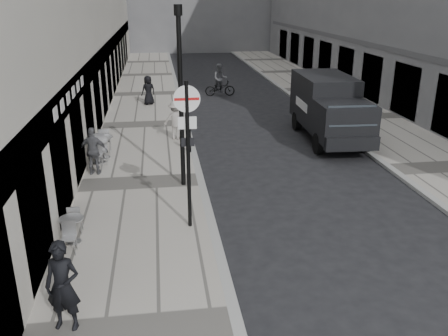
# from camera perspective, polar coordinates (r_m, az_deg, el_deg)

# --- Properties ---
(sidewalk) EXTENTS (4.00, 60.00, 0.12)m
(sidewalk) POSITION_cam_1_polar(r_m,az_deg,el_deg) (23.45, -9.49, 5.10)
(sidewalk) COLOR #A09990
(sidewalk) RESTS_ON ground
(far_sidewalk) EXTENTS (4.00, 60.00, 0.12)m
(far_sidewalk) POSITION_cam_1_polar(r_m,az_deg,el_deg) (25.60, 16.06, 5.86)
(far_sidewalk) COLOR #A09990
(far_sidewalk) RESTS_ON ground
(walking_man) EXTENTS (0.73, 0.56, 1.80)m
(walking_man) POSITION_cam_1_polar(r_m,az_deg,el_deg) (9.43, -18.82, -13.31)
(walking_man) COLOR black
(walking_man) RESTS_ON sidewalk
(sign_post) EXTENTS (0.68, 0.10, 3.95)m
(sign_post) POSITION_cam_1_polar(r_m,az_deg,el_deg) (12.11, -4.39, 3.79)
(sign_post) COLOR black
(sign_post) RESTS_ON sidewalk
(lamppost) EXTENTS (0.25, 0.25, 5.66)m
(lamppost) POSITION_cam_1_polar(r_m,az_deg,el_deg) (14.89, -5.25, 9.32)
(lamppost) COLOR black
(lamppost) RESTS_ON sidewalk
(bollard_near) EXTENTS (0.13, 0.13, 0.95)m
(bollard_near) POSITION_cam_1_polar(r_m,az_deg,el_deg) (18.86, -4.18, 3.32)
(bollard_near) COLOR black
(bollard_near) RESTS_ON sidewalk
(bollard_far) EXTENTS (0.13, 0.13, 0.99)m
(bollard_far) POSITION_cam_1_polar(r_m,az_deg,el_deg) (19.92, -4.41, 4.28)
(bollard_far) COLOR black
(bollard_far) RESTS_ON sidewalk
(panel_van) EXTENTS (2.37, 5.85, 2.71)m
(panel_van) POSITION_cam_1_polar(r_m,az_deg,el_deg) (21.20, 12.46, 7.39)
(panel_van) COLOR black
(panel_van) RESTS_ON ground
(cyclist) EXTENTS (1.88, 0.72, 2.01)m
(cyclist) POSITION_cam_1_polar(r_m,az_deg,el_deg) (30.20, -0.50, 10.13)
(cyclist) COLOR black
(cyclist) RESTS_ON ground
(pedestrian_a) EXTENTS (1.03, 0.54, 1.68)m
(pedestrian_a) POSITION_cam_1_polar(r_m,az_deg,el_deg) (16.97, -15.42, 1.97)
(pedestrian_a) COLOR #515256
(pedestrian_a) RESTS_ON sidewalk
(pedestrian_b) EXTENTS (1.19, 0.84, 1.67)m
(pedestrian_b) POSITION_cam_1_polar(r_m,az_deg,el_deg) (20.59, -5.84, 5.74)
(pedestrian_b) COLOR #A8A19B
(pedestrian_b) RESTS_ON sidewalk
(pedestrian_c) EXTENTS (0.94, 0.81, 1.63)m
(pedestrian_c) POSITION_cam_1_polar(r_m,az_deg,el_deg) (27.54, -9.09, 9.23)
(pedestrian_c) COLOR black
(pedestrian_c) RESTS_ON sidewalk
(cafe_table_near) EXTENTS (0.62, 1.40, 0.80)m
(cafe_table_near) POSITION_cam_1_polar(r_m,az_deg,el_deg) (12.61, -17.79, -6.88)
(cafe_table_near) COLOR #A8A8AB
(cafe_table_near) RESTS_ON sidewalk
(cafe_table_mid) EXTENTS (0.78, 1.77, 1.01)m
(cafe_table_mid) POSITION_cam_1_polar(r_m,az_deg,el_deg) (18.19, -14.91, 2.14)
(cafe_table_mid) COLOR #B3B3B5
(cafe_table_mid) RESTS_ON sidewalk
(cafe_table_far) EXTENTS (0.78, 1.75, 1.00)m
(cafe_table_far) POSITION_cam_1_polar(r_m,az_deg,el_deg) (18.70, -14.32, 2.67)
(cafe_table_far) COLOR silver
(cafe_table_far) RESTS_ON sidewalk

